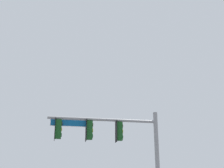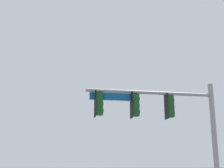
{
  "view_description": "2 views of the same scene",
  "coord_description": "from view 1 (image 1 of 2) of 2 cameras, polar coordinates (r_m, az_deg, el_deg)",
  "views": [
    {
      "loc": [
        1.66,
        10.72,
        1.34
      ],
      "look_at": [
        -3.35,
        -5.1,
        7.16
      ],
      "focal_mm": 50.0,
      "sensor_mm": 36.0,
      "label": 1
    },
    {
      "loc": [
        3.11,
        7.04,
        2.0
      ],
      "look_at": [
        -1.37,
        -7.12,
        5.84
      ],
      "focal_mm": 50.0,
      "sensor_mm": 36.0,
      "label": 2
    }
  ],
  "objects": [
    {
      "name": "signal_pole_near",
      "position": [
        18.8,
        0.77,
        -10.23
      ],
      "size": [
        6.68,
        1.12,
        6.11
      ],
      "color": "gray",
      "rests_on": "ground_plane"
    }
  ]
}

